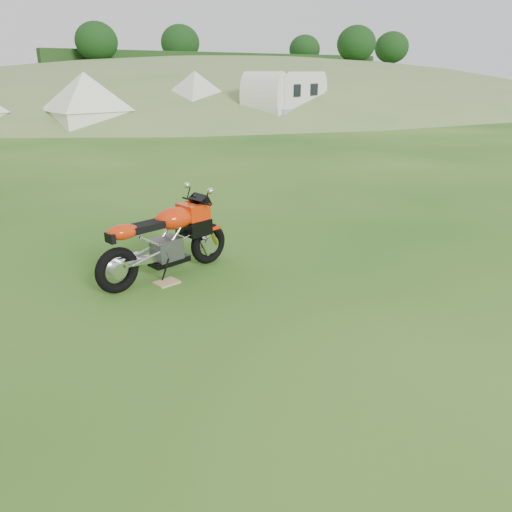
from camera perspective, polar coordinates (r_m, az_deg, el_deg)
ground at (r=5.59m, az=4.10°, el=-6.18°), size 120.00×120.00×0.00m
hillside at (r=51.68m, az=-2.21°, el=17.42°), size 80.00×64.00×8.00m
hedgerow at (r=51.68m, az=-2.21°, el=17.42°), size 36.00×1.20×8.60m
sport_motorcycle at (r=6.39m, az=-10.40°, el=2.37°), size 1.92×0.82×1.12m
plywood_board at (r=6.36m, az=-10.15°, el=-2.98°), size 0.31×0.27×0.02m
tent_mid at (r=24.49m, az=-18.83°, el=16.38°), size 3.29×3.29×2.58m
tent_right at (r=26.50m, az=-6.91°, el=17.51°), size 3.60×3.60×2.61m
caravan at (r=26.30m, az=3.46°, el=17.47°), size 5.84×4.35×2.50m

